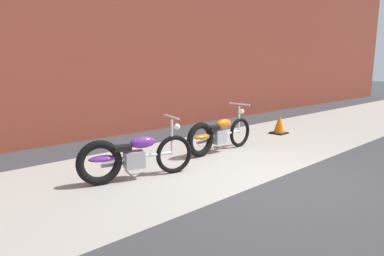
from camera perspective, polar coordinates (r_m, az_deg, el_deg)
name	(u,v)px	position (r m, az deg, el deg)	size (l,w,h in m)	color
ground_plane	(271,180)	(5.79, 13.30, -8.65)	(80.00, 80.00, 0.00)	#38383A
sidewalk_slab	(199,159)	(6.87, 1.14, -5.28)	(36.00, 3.50, 0.01)	#9E998E
brick_building_wall	(108,18)	(9.49, -14.04, 17.71)	(36.00, 0.50, 6.22)	brown
motorcycle_purple	(130,157)	(5.64, -10.55, -4.83)	(1.97, 0.76, 1.03)	black
motorcycle_orange	(216,135)	(7.30, 4.16, -1.16)	(2.01, 0.58, 1.03)	black
traffic_cone	(279,125)	(9.67, 14.58, 0.52)	(0.40, 0.40, 0.55)	orange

